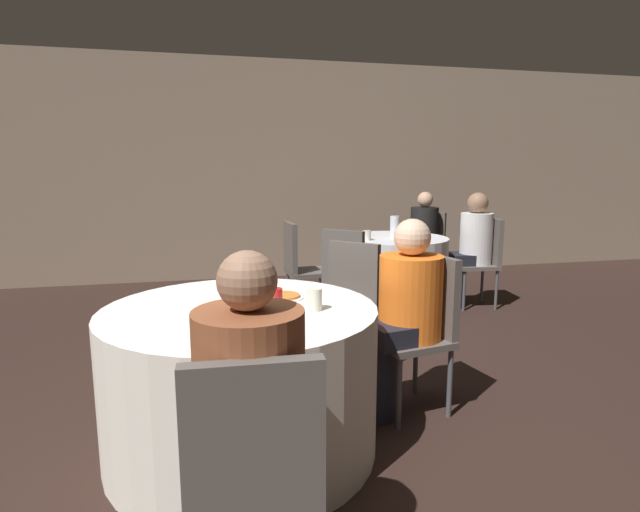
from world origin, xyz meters
name	(u,v)px	position (x,y,z in m)	size (l,w,h in m)	color
ground_plane	(228,452)	(0.00, 0.00, 0.00)	(16.00, 16.00, 0.00)	black
wall_back	(209,171)	(0.00, 4.22, 1.40)	(16.00, 0.06, 2.80)	gray
table_near	(242,378)	(0.08, 0.04, 0.37)	(1.35, 1.35, 0.74)	white
table_far	(392,273)	(1.77, 2.33, 0.37)	(1.12, 1.12, 0.74)	silver
chair_near_northeast	(348,298)	(0.86, 0.81, 0.55)	(0.57, 0.57, 0.92)	#59514C
chair_near_east	(423,319)	(1.15, 0.24, 0.55)	(0.47, 0.47, 0.92)	#59514C
chair_near_south	(253,474)	(0.04, -1.05, 0.55)	(0.42, 0.42, 0.92)	#59514C
chair_far_southwest	(347,273)	(1.09, 1.63, 0.55)	(0.57, 0.57, 0.92)	#59514C
chair_far_east	(484,254)	(2.73, 2.22, 0.55)	(0.45, 0.44, 0.92)	#59514C
chair_far_northeast	(426,244)	(2.46, 3.02, 0.55)	(0.57, 0.57, 0.92)	#59514C
chair_far_west	(299,261)	(0.79, 2.27, 0.55)	(0.43, 0.42, 0.92)	#59514C
person_floral_shirt	(250,430)	(0.05, -0.89, 0.59)	(0.33, 0.50, 1.18)	#33384C
person_white_shirt	(469,250)	(2.57, 2.24, 0.60)	(0.50, 0.35, 1.19)	black
person_orange_shirt	(400,315)	(1.00, 0.21, 0.59)	(0.52, 0.40, 1.14)	black
person_black_shirt	(421,243)	(2.34, 2.90, 0.58)	(0.46, 0.46, 1.17)	#33384C
pizza_plate_near	(283,296)	(0.32, 0.17, 0.75)	(0.22, 0.22, 0.02)	white
soda_can_red	(276,301)	(0.24, -0.11, 0.80)	(0.07, 0.07, 0.12)	red
soda_can_silver	(234,312)	(0.04, -0.26, 0.80)	(0.07, 0.07, 0.12)	silver
cup_near	(315,299)	(0.43, -0.09, 0.79)	(0.07, 0.07, 0.11)	silver
bottle_far	(395,227)	(1.76, 2.26, 0.85)	(0.09, 0.09, 0.22)	silver
cup_far	(367,235)	(1.44, 2.19, 0.79)	(0.08, 0.08, 0.09)	silver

